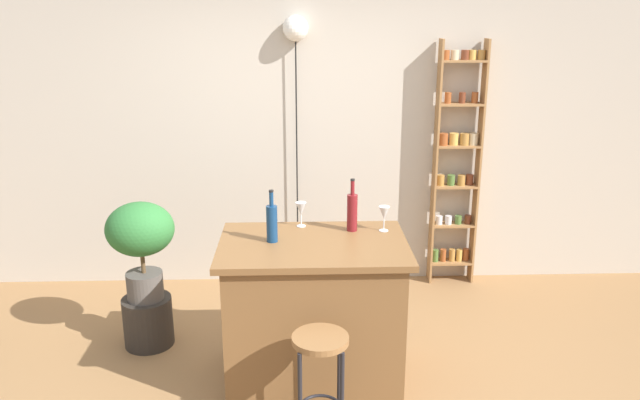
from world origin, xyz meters
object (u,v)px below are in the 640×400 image
bar_stool (320,365)px  wine_glass_center (384,214)px  potted_plant (141,238)px  wine_glass_left (301,209)px  bottle_sauce_amber (272,222)px  spice_shelf (457,164)px  bottle_olive_oil (352,211)px  pendant_globe_light (296,33)px  plant_stool (148,321)px

bar_stool → wine_glass_center: 1.10m
potted_plant → wine_glass_left: bearing=-9.1°
bottle_sauce_amber → spice_shelf: bearing=44.5°
bottle_olive_oil → wine_glass_center: size_ratio=2.10×
bar_stool → spice_shelf: size_ratio=0.31×
pendant_globe_light → bottle_olive_oil: bearing=-75.1°
potted_plant → bottle_olive_oil: size_ratio=2.05×
potted_plant → spice_shelf: bearing=22.9°
potted_plant → wine_glass_left: wine_glass_left is taller
bottle_olive_oil → bottle_sauce_amber: bottle_olive_oil is taller
bottle_sauce_amber → wine_glass_center: bearing=13.3°
bar_stool → spice_shelf: 2.53m
plant_stool → wine_glass_left: (1.10, -0.18, 0.89)m
bar_stool → plant_stool: bearing=137.5°
spice_shelf → bottle_olive_oil: (-1.00, -1.30, 0.01)m
plant_stool → pendant_globe_light: (1.08, 1.06, 1.96)m
wine_glass_left → wine_glass_center: bearing=-11.4°
bar_stool → wine_glass_left: (-0.09, 0.92, 0.59)m
wine_glass_left → wine_glass_center: 0.54m
wine_glass_center → bottle_sauce_amber: bearing=-166.7°
plant_stool → pendant_globe_light: bearing=44.5°
spice_shelf → bottle_sauce_amber: spice_shelf is taller
bottle_olive_oil → wine_glass_left: 0.34m
plant_stool → wine_glass_center: size_ratio=2.18×
potted_plant → pendant_globe_light: bearing=44.5°
bar_stool → bottle_olive_oil: (0.23, 0.83, 0.60)m
spice_shelf → wine_glass_left: 1.79m
pendant_globe_light → bottle_sauce_amber: bearing=-95.8°
spice_shelf → bar_stool: bearing=-120.1°
spice_shelf → plant_stool: size_ratio=5.85×
wine_glass_left → spice_shelf: bearing=42.3°
plant_stool → spice_shelf: bearing=22.9°
bottle_sauce_amber → wine_glass_center: size_ratio=2.01×
bar_stool → pendant_globe_light: (-0.12, 2.15, 1.66)m
wine_glass_left → plant_stool: bearing=170.9°
bar_stool → potted_plant: 1.66m
pendant_globe_light → bar_stool: bearing=-86.8°
bottle_olive_oil → wine_glass_center: 0.21m
spice_shelf → plant_stool: bearing=-157.1°
spice_shelf → pendant_globe_light: 1.72m
bottle_olive_oil → bottle_sauce_amber: (-0.51, -0.18, -0.01)m
bar_stool → plant_stool: size_ratio=1.81×
bottle_olive_oil → wine_glass_left: size_ratio=2.10×
bottle_olive_oil → wine_glass_left: bottle_olive_oil is taller
pendant_globe_light → wine_glass_center: bearing=-67.4°
bottle_olive_oil → bottle_sauce_amber: 0.54m
wine_glass_left → bottle_sauce_amber: bearing=-123.1°
potted_plant → bar_stool: bearing=-42.5°
bar_stool → bottle_sauce_amber: bottle_sauce_amber is taller
spice_shelf → potted_plant: (-2.43, -1.03, -0.25)m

